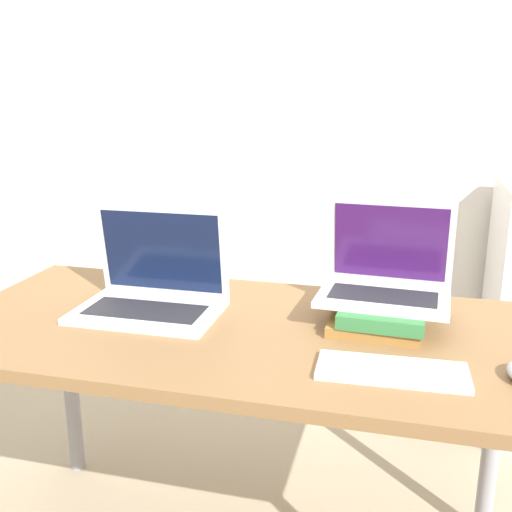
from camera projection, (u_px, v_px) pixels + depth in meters
The scene contains 6 objects.
wall_back at pixel (321, 70), 2.50m from camera, with size 8.00×0.05×2.70m.
desk at pixel (236, 355), 1.49m from camera, with size 1.45×0.71×0.71m.
laptop_left at pixel (153, 290), 1.56m from camera, with size 0.37×0.26×0.26m.
book_stack at pixel (381, 314), 1.46m from camera, with size 0.23×0.26×0.06m.
laptop_on_books at pixel (386, 278), 1.48m from camera, with size 0.32×0.24×0.23m.
wireless_keyboard at pixel (392, 371), 1.21m from camera, with size 0.31×0.14×0.01m.
Camera 1 is at (0.39, -0.96, 1.27)m, focal length 42.00 mm.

